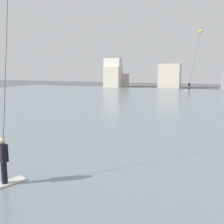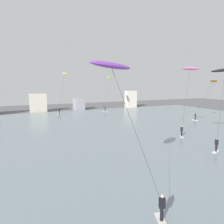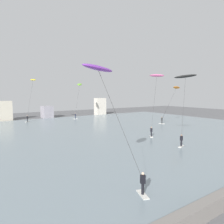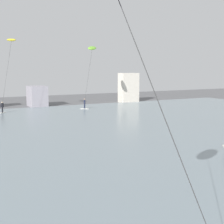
# 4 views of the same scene
# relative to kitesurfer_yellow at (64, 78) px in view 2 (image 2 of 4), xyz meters

# --- Properties ---
(water_bay) EXTENTS (84.00, 52.00, 0.10)m
(water_bay) POSITION_rel_kitesurfer_yellow_xyz_m (1.34, -20.90, -9.42)
(water_bay) COLOR gray
(water_bay) RESTS_ON ground
(far_shore_buildings) EXTENTS (45.32, 6.07, 6.47)m
(far_shore_buildings) POSITION_rel_kitesurfer_yellow_xyz_m (-5.69, 6.06, -7.03)
(far_shore_buildings) COLOR beige
(far_shore_buildings) RESTS_ON ground
(kitesurfer_yellow) EXTENTS (2.95, 2.95, 10.88)m
(kitesurfer_yellow) POSITION_rel_kitesurfer_yellow_xyz_m (0.00, 0.00, 0.00)
(kitesurfer_yellow) COLOR silver
(kitesurfer_yellow) RESTS_ON water_bay
(kitesurfer_lime) EXTENTS (2.96, 3.50, 10.16)m
(kitesurfer_lime) POSITION_rel_kitesurfer_yellow_xyz_m (11.85, -2.09, -0.61)
(kitesurfer_lime) COLOR silver
(kitesurfer_lime) RESTS_ON water_bay
(kitesurfer_purple) EXTENTS (4.19, 4.99, 9.32)m
(kitesurfer_purple) POSITION_rel_kitesurfer_yellow_xyz_m (-4.59, -41.02, -1.02)
(kitesurfer_purple) COLOR silver
(kitesurfer_purple) RESTS_ON water_bay
(kitesurfer_orange) EXTENTS (3.60, 4.67, 8.88)m
(kitesurfer_orange) POSITION_rel_kitesurfer_yellow_xyz_m (25.34, -23.62, -1.63)
(kitesurfer_orange) COLOR silver
(kitesurfer_orange) RESTS_ON water_bay
(kitesurfer_black) EXTENTS (4.06, 2.90, 9.91)m
(kitesurfer_black) POSITION_rel_kitesurfer_yellow_xyz_m (12.08, -35.92, -0.77)
(kitesurfer_black) COLOR silver
(kitesurfer_black) RESTS_ON water_bay
(kitesurfer_pink) EXTENTS (3.19, 2.83, 10.49)m
(kitesurfer_pink) POSITION_rel_kitesurfer_yellow_xyz_m (13.14, -29.46, -0.48)
(kitesurfer_pink) COLOR silver
(kitesurfer_pink) RESTS_ON water_bay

